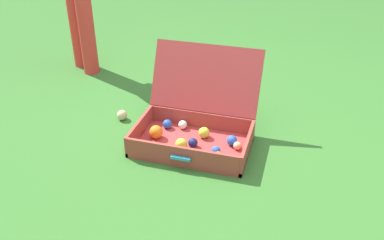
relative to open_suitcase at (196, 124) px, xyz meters
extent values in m
plane|color=#336B28|center=(0.09, -0.08, -0.11)|extent=(16.00, 16.00, 0.00)
cube|color=#B23838|center=(0.00, -0.08, -0.10)|extent=(0.66, 0.41, 0.03)
cube|color=#9E3D33|center=(-0.32, -0.08, -0.05)|extent=(0.02, 0.41, 0.13)
cube|color=#9E3D33|center=(0.32, -0.08, -0.05)|extent=(0.02, 0.41, 0.13)
cube|color=#9E3D33|center=(0.00, -0.27, -0.05)|extent=(0.62, 0.02, 0.13)
cube|color=#9E3D33|center=(0.00, 0.11, -0.05)|extent=(0.62, 0.02, 0.13)
cube|color=#B23838|center=(0.00, 0.21, 0.20)|extent=(0.66, 0.20, 0.37)
cube|color=teal|center=(0.00, -0.30, -0.04)|extent=(0.11, 0.02, 0.02)
sphere|color=blue|center=(0.22, -0.03, -0.06)|extent=(0.06, 0.06, 0.06)
sphere|color=#CCDB38|center=(-0.04, -0.15, -0.05)|extent=(0.07, 0.07, 0.07)
sphere|color=navy|center=(0.01, -0.11, -0.06)|extent=(0.06, 0.06, 0.06)
sphere|color=orange|center=(-0.22, -0.07, -0.05)|extent=(0.08, 0.08, 0.08)
sphere|color=#CCDB38|center=(0.05, 0.01, -0.06)|extent=(0.07, 0.07, 0.07)
sphere|color=red|center=(0.11, -0.22, -0.06)|extent=(0.07, 0.07, 0.07)
sphere|color=white|center=(-0.10, 0.07, -0.06)|extent=(0.05, 0.05, 0.05)
sphere|color=blue|center=(-0.20, 0.05, -0.06)|extent=(0.06, 0.06, 0.06)
sphere|color=blue|center=(0.16, -0.15, -0.06)|extent=(0.05, 0.05, 0.05)
sphere|color=orange|center=(0.18, -0.20, -0.06)|extent=(0.06, 0.06, 0.06)
sphere|color=#D1B784|center=(0.26, -0.06, -0.07)|extent=(0.05, 0.05, 0.05)
sphere|color=#D1B784|center=(-0.52, 0.10, -0.08)|extent=(0.07, 0.07, 0.07)
cylinder|color=red|center=(-1.21, 0.83, 0.30)|extent=(0.12, 0.12, 0.82)
cylinder|color=red|center=(-1.07, 0.72, 0.30)|extent=(0.12, 0.12, 0.82)
camera|label=1|loc=(0.57, -2.01, 1.26)|focal=39.10mm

